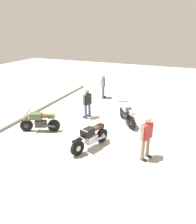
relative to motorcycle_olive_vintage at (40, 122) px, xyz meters
name	(u,v)px	position (x,y,z in m)	size (l,w,h in m)	color
ground_plane	(101,130)	(1.24, -2.70, -0.49)	(40.00, 40.00, 0.00)	#ADAAA3
curb_edge	(27,115)	(1.24, 1.90, -0.41)	(14.00, 0.30, 0.15)	gray
motorcycle_olive_vintage	(40,122)	(0.00, 0.00, 0.00)	(0.97, 1.86, 1.07)	black
motorcycle_silver_cruiser	(127,114)	(2.58, -3.67, 0.03)	(1.76, 1.33, 1.09)	black
motorcycle_black_cruiser	(91,137)	(-0.48, -2.95, 0.03)	(2.00, 0.96, 1.09)	black
person_in_black_shirt	(87,102)	(2.43, -1.41, 0.43)	(0.64, 0.41, 1.63)	#384772
person_in_red_shirt	(147,135)	(-0.33, -5.22, 0.54)	(0.66, 0.45, 1.77)	gray
person_in_blue_shirt	(103,85)	(6.15, -0.88, 0.47)	(0.65, 0.41, 1.68)	#59595B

